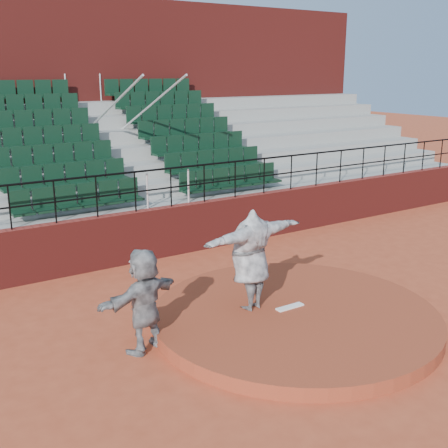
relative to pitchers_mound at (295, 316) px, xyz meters
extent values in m
plane|color=#AC4427|center=(0.00, 0.00, -0.12)|extent=(90.00, 90.00, 0.00)
cylinder|color=maroon|center=(0.00, 0.00, 0.00)|extent=(5.50, 5.50, 0.25)
cube|color=white|center=(0.00, 0.15, 0.14)|extent=(0.60, 0.15, 0.03)
cube|color=maroon|center=(0.00, 5.00, 0.53)|extent=(24.00, 0.30, 1.30)
cylinder|color=black|center=(0.00, 5.00, 2.17)|extent=(24.00, 0.05, 0.05)
cylinder|color=black|center=(0.00, 5.00, 1.68)|extent=(24.00, 0.04, 0.04)
cylinder|color=black|center=(-4.00, 5.00, 1.67)|extent=(0.04, 0.04, 1.00)
cylinder|color=black|center=(-3.00, 5.00, 1.67)|extent=(0.04, 0.04, 1.00)
cylinder|color=black|center=(-2.00, 5.00, 1.67)|extent=(0.04, 0.04, 1.00)
cylinder|color=black|center=(-1.00, 5.00, 1.67)|extent=(0.04, 0.04, 1.00)
cylinder|color=black|center=(0.00, 5.00, 1.67)|extent=(0.04, 0.04, 1.00)
cylinder|color=black|center=(1.00, 5.00, 1.67)|extent=(0.04, 0.04, 1.00)
cylinder|color=black|center=(2.00, 5.00, 1.67)|extent=(0.04, 0.04, 1.00)
cylinder|color=black|center=(3.00, 5.00, 1.67)|extent=(0.04, 0.04, 1.00)
cylinder|color=black|center=(4.00, 5.00, 1.67)|extent=(0.04, 0.04, 1.00)
cylinder|color=black|center=(5.00, 5.00, 1.67)|extent=(0.04, 0.04, 1.00)
cylinder|color=black|center=(6.00, 5.00, 1.67)|extent=(0.04, 0.04, 1.00)
cylinder|color=black|center=(7.00, 5.00, 1.67)|extent=(0.04, 0.04, 1.00)
cylinder|color=black|center=(8.00, 5.00, 1.67)|extent=(0.04, 0.04, 1.00)
cylinder|color=black|center=(9.00, 5.00, 1.67)|extent=(0.04, 0.04, 1.00)
cylinder|color=black|center=(10.00, 5.00, 1.67)|extent=(0.04, 0.04, 1.00)
cylinder|color=black|center=(11.00, 5.00, 1.67)|extent=(0.04, 0.04, 1.00)
cube|color=gray|center=(0.00, 5.58, 0.53)|extent=(24.00, 0.85, 1.30)
cube|color=black|center=(-2.25, 5.59, 1.54)|extent=(3.30, 0.48, 0.72)
cube|color=black|center=(2.25, 5.59, 1.54)|extent=(3.30, 0.48, 0.72)
cube|color=gray|center=(0.00, 6.43, 0.73)|extent=(24.00, 0.85, 1.70)
cube|color=black|center=(-2.25, 6.44, 1.94)|extent=(3.30, 0.48, 0.72)
cube|color=black|center=(2.25, 6.44, 1.94)|extent=(3.30, 0.48, 0.72)
cube|color=gray|center=(0.00, 7.28, 0.93)|extent=(24.00, 0.85, 2.10)
cube|color=black|center=(-2.25, 7.29, 2.33)|extent=(3.30, 0.48, 0.72)
cube|color=black|center=(2.25, 7.29, 2.33)|extent=(3.30, 0.48, 0.72)
cube|color=gray|center=(0.00, 8.12, 1.12)|extent=(24.00, 0.85, 2.50)
cube|color=black|center=(-2.25, 8.13, 2.73)|extent=(3.30, 0.48, 0.72)
cube|color=black|center=(2.25, 8.13, 2.73)|extent=(3.30, 0.48, 0.72)
cube|color=gray|center=(0.00, 8.97, 1.33)|extent=(24.00, 0.85, 2.90)
cube|color=black|center=(-2.25, 8.98, 3.14)|extent=(3.30, 0.48, 0.72)
cube|color=black|center=(2.25, 8.98, 3.14)|extent=(3.30, 0.48, 0.72)
cube|color=gray|center=(0.00, 9.82, 1.52)|extent=(24.00, 0.85, 3.30)
cube|color=black|center=(-2.25, 9.83, 3.53)|extent=(3.30, 0.48, 0.72)
cube|color=black|center=(2.25, 9.83, 3.53)|extent=(3.30, 0.48, 0.72)
cube|color=gray|center=(0.00, 10.68, 1.73)|extent=(24.00, 0.85, 3.70)
cube|color=black|center=(-2.25, 10.69, 3.94)|extent=(3.30, 0.48, 0.72)
cube|color=black|center=(2.25, 10.69, 3.94)|extent=(3.30, 0.48, 0.72)
cylinder|color=silver|center=(-0.60, 8.12, 3.28)|extent=(0.06, 5.97, 2.46)
cylinder|color=silver|center=(0.60, 8.12, 3.28)|extent=(0.06, 5.97, 2.46)
cube|color=maroon|center=(0.00, 12.60, 3.43)|extent=(24.00, 3.00, 7.10)
imported|color=black|center=(-0.65, 0.57, 1.11)|extent=(2.50, 1.02, 1.98)
imported|color=black|center=(-2.88, 0.58, 0.80)|extent=(1.80, 1.06, 1.85)
camera|label=1|loc=(-6.59, -7.60, 4.59)|focal=45.00mm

